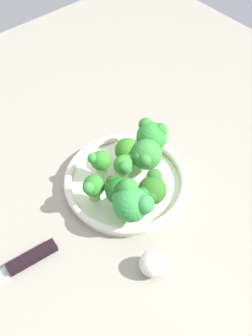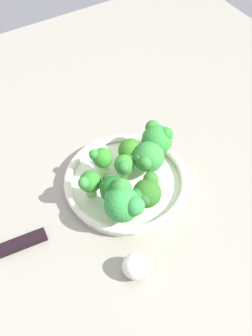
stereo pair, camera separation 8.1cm
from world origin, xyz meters
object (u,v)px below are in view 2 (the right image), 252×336
at_px(broccoli_floret_0, 148,158).
at_px(broccoli_floret_3, 113,189).
at_px(broccoli_floret_7, 89,183).
at_px(broccoli_floret_1, 146,193).
at_px(broccoli_floret_5, 123,202).
at_px(broccoli_floret_2, 131,151).
at_px(broccoli_floret_8, 101,158).
at_px(broccoli_floret_4, 125,165).
at_px(bowl, 126,182).
at_px(broccoli_floret_6, 157,139).
at_px(garlic_bulb, 135,266).

distance_m(broccoli_floret_0, broccoli_floret_3, 0.11).
distance_m(broccoli_floret_3, broccoli_floret_7, 0.05).
relative_size(broccoli_floret_1, broccoli_floret_5, 0.82).
bearing_deg(broccoli_floret_2, broccoli_floret_8, -101.96).
bearing_deg(broccoli_floret_5, broccoli_floret_2, 141.86).
height_order(broccoli_floret_2, broccoli_floret_4, broccoli_floret_2).
xyz_separation_m(bowl, broccoli_floret_6, (-0.02, 0.09, 0.06)).
relative_size(broccoli_floret_2, broccoli_floret_5, 0.71).
bearing_deg(garlic_bulb, broccoli_floret_7, 178.67).
distance_m(broccoli_floret_3, broccoli_floret_5, 0.04).
relative_size(broccoli_floret_4, broccoli_floret_7, 0.85).
bearing_deg(broccoli_floret_8, broccoli_floret_4, 40.55).
xyz_separation_m(broccoli_floret_0, broccoli_floret_7, (-0.00, -0.13, 0.00)).
height_order(broccoli_floret_1, broccoli_floret_8, broccoli_floret_1).
height_order(bowl, broccoli_floret_0, broccoli_floret_0).
bearing_deg(broccoli_floret_6, broccoli_floret_5, -54.86).
relative_size(bowl, broccoli_floret_8, 4.42).
bearing_deg(broccoli_floret_3, broccoli_floret_4, 130.25).
height_order(broccoli_floret_2, broccoli_floret_6, broccoli_floret_6).
height_order(bowl, broccoli_floret_1, broccoli_floret_1).
relative_size(broccoli_floret_0, broccoli_floret_2, 1.19).
relative_size(broccoli_floret_0, broccoli_floret_8, 1.20).
bearing_deg(broccoli_floret_6, broccoli_floret_8, -101.18).
relative_size(bowl, broccoli_floret_5, 3.10).
height_order(broccoli_floret_2, broccoli_floret_8, same).
bearing_deg(broccoli_floret_3, broccoli_floret_1, 53.27).
bearing_deg(bowl, broccoli_floret_8, -144.93).
relative_size(broccoli_floret_2, broccoli_floret_8, 1.01).
height_order(broccoli_floret_0, broccoli_floret_4, broccoli_floret_0).
xyz_separation_m(broccoli_floret_2, broccoli_floret_6, (0.01, 0.06, 0.01)).
xyz_separation_m(broccoli_floret_3, broccoli_floret_8, (-0.08, 0.02, -0.01)).
bearing_deg(broccoli_floret_1, broccoli_floret_7, -133.51).
relative_size(broccoli_floret_0, broccoli_floret_6, 0.90).
height_order(broccoli_floret_4, broccoli_floret_8, broccoli_floret_8).
bearing_deg(broccoli_floret_4, broccoli_floret_3, -49.75).
xyz_separation_m(broccoli_floret_0, broccoli_floret_8, (-0.05, -0.08, -0.00)).
bearing_deg(broccoli_floret_5, bowl, 145.41).
xyz_separation_m(broccoli_floret_3, broccoli_floret_5, (0.04, -0.00, 0.01)).
height_order(broccoli_floret_5, broccoli_floret_6, broccoli_floret_5).
bearing_deg(garlic_bulb, broccoli_floret_6, 138.34).
bearing_deg(broccoli_floret_2, bowl, -45.83).
distance_m(broccoli_floret_1, broccoli_floret_2, 0.11).
bearing_deg(broccoli_floret_2, broccoli_floret_0, 23.39).
distance_m(bowl, broccoli_floret_2, 0.06).
xyz_separation_m(broccoli_floret_6, broccoli_floret_7, (0.02, -0.17, -0.01)).
distance_m(broccoli_floret_6, broccoli_floret_8, 0.12).
xyz_separation_m(broccoli_floret_4, broccoli_floret_7, (0.01, -0.08, 0.01)).
distance_m(bowl, broccoli_floret_6, 0.11).
distance_m(broccoli_floret_6, garlic_bulb, 0.27).
bearing_deg(garlic_bulb, broccoli_floret_0, 141.54).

